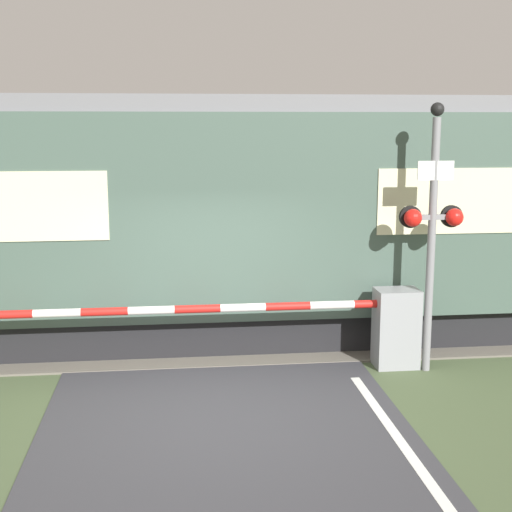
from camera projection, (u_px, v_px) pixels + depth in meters
ground_plane at (223, 415)px, 8.41m from camera, size 80.00×80.00×0.00m
track_bed at (209, 334)px, 11.58m from camera, size 36.00×3.20×0.13m
train at (46, 219)px, 10.94m from camera, size 21.47×2.74×3.79m
crossing_barrier at (360, 324)px, 9.95m from camera, size 5.98×0.44×1.12m
signal_post at (432, 223)px, 9.57m from camera, size 0.88×0.26×3.67m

